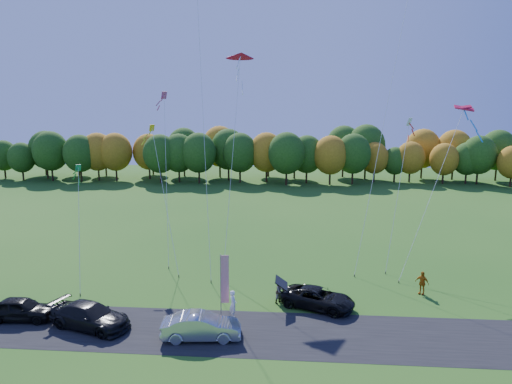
# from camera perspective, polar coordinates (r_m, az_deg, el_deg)

# --- Properties ---
(ground) EXTENTS (160.00, 160.00, 0.00)m
(ground) POSITION_cam_1_polar(r_m,az_deg,el_deg) (32.97, -0.85, -13.96)
(ground) COLOR #1F5015
(asphalt_strip) EXTENTS (90.00, 6.00, 0.01)m
(asphalt_strip) POSITION_cam_1_polar(r_m,az_deg,el_deg) (29.38, -1.62, -17.14)
(asphalt_strip) COLOR black
(asphalt_strip) RESTS_ON ground
(tree_line) EXTENTS (116.00, 12.00, 10.00)m
(tree_line) POSITION_cam_1_polar(r_m,az_deg,el_deg) (86.05, 2.59, 1.20)
(tree_line) COLOR #1E4711
(tree_line) RESTS_ON ground
(black_suv) EXTENTS (5.57, 4.09, 1.41)m
(black_suv) POSITION_cam_1_polar(r_m,az_deg,el_deg) (32.59, 7.75, -13.00)
(black_suv) COLOR black
(black_suv) RESTS_ON ground
(silver_sedan) EXTENTS (4.87, 2.16, 1.56)m
(silver_sedan) POSITION_cam_1_polar(r_m,az_deg,el_deg) (28.54, -6.85, -16.34)
(silver_sedan) COLOR #AFB0B4
(silver_sedan) RESTS_ON ground
(dark_truck_a) EXTENTS (5.75, 3.69, 1.55)m
(dark_truck_a) POSITION_cam_1_polar(r_m,az_deg,el_deg) (31.40, -20.03, -14.35)
(dark_truck_a) COLOR black
(dark_truck_a) RESTS_ON ground
(dark_truck_b) EXTENTS (4.47, 1.99, 1.49)m
(dark_truck_b) POSITION_cam_1_polar(r_m,az_deg,el_deg) (34.26, -27.31, -12.84)
(dark_truck_b) COLOR black
(dark_truck_b) RESTS_ON ground
(person_tailgate_a) EXTENTS (0.63, 0.80, 1.93)m
(person_tailgate_a) POSITION_cam_1_polar(r_m,az_deg,el_deg) (30.73, -2.88, -13.87)
(person_tailgate_a) COLOR white
(person_tailgate_a) RESTS_ON ground
(person_tailgate_b) EXTENTS (1.02, 1.05, 1.71)m
(person_tailgate_b) POSITION_cam_1_polar(r_m,az_deg,el_deg) (33.06, 3.06, -12.29)
(person_tailgate_b) COLOR gray
(person_tailgate_b) RESTS_ON ground
(person_east) EXTENTS (1.07, 0.98, 1.76)m
(person_east) POSITION_cam_1_polar(r_m,az_deg,el_deg) (36.55, 20.03, -10.62)
(person_east) COLOR #B96311
(person_east) RESTS_ON ground
(feather_flag) EXTENTS (0.57, 0.15, 4.34)m
(feather_flag) POSITION_cam_1_polar(r_m,az_deg,el_deg) (30.34, -4.03, -10.74)
(feather_flag) COLOR #999999
(feather_flag) RESTS_ON ground
(kite_delta_blue) EXTENTS (4.20, 10.86, 29.24)m
(kite_delta_blue) POSITION_cam_1_polar(r_m,az_deg,el_deg) (39.62, -6.74, 11.36)
(kite_delta_blue) COLOR #4C3F33
(kite_delta_blue) RESTS_ON ground
(kite_parafoil_orange) EXTENTS (8.22, 11.94, 30.42)m
(kite_parafoil_orange) POSITION_cam_1_polar(r_m,az_deg,el_deg) (42.68, 16.38, 11.86)
(kite_parafoil_orange) COLOR #4C3F33
(kite_parafoil_orange) RESTS_ON ground
(kite_delta_red) EXTENTS (2.73, 10.99, 20.04)m
(kite_delta_red) POSITION_cam_1_polar(r_m,az_deg,el_deg) (40.50, -2.77, 6.87)
(kite_delta_red) COLOR #4C3F33
(kite_delta_red) RESTS_ON ground
(kite_parafoil_rainbow) EXTENTS (8.39, 8.13, 14.29)m
(kite_parafoil_rainbow) POSITION_cam_1_polar(r_m,az_deg,el_deg) (41.14, 21.33, 0.37)
(kite_parafoil_rainbow) COLOR #4C3F33
(kite_parafoil_rainbow) RESTS_ON ground
(kite_diamond_yellow) EXTENTS (4.26, 6.80, 12.50)m
(kite_diamond_yellow) POSITION_cam_1_polar(r_m,az_deg,el_deg) (40.29, -11.37, -0.64)
(kite_diamond_yellow) COLOR #4C3F33
(kite_diamond_yellow) RESTS_ON ground
(kite_diamond_green) EXTENTS (2.66, 6.00, 9.37)m
(kite_diamond_green) POSITION_cam_1_polar(r_m,az_deg,el_deg) (38.25, -21.24, -4.06)
(kite_diamond_green) COLOR #4C3F33
(kite_diamond_green) RESTS_ON ground
(kite_diamond_white) EXTENTS (3.16, 5.91, 13.16)m
(kite_diamond_white) POSITION_cam_1_polar(r_m,az_deg,el_deg) (41.36, 17.33, -0.17)
(kite_diamond_white) COLOR #4C3F33
(kite_diamond_white) RESTS_ON ground
(kite_diamond_pink) EXTENTS (2.66, 8.26, 15.62)m
(kite_diamond_pink) POSITION_cam_1_polar(r_m,az_deg,el_deg) (42.66, -11.16, 2.05)
(kite_diamond_pink) COLOR #4C3F33
(kite_diamond_pink) RESTS_ON ground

